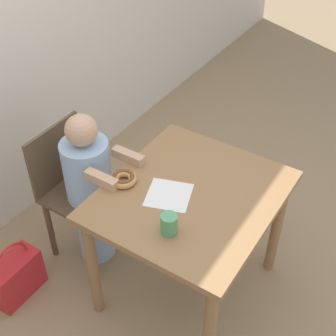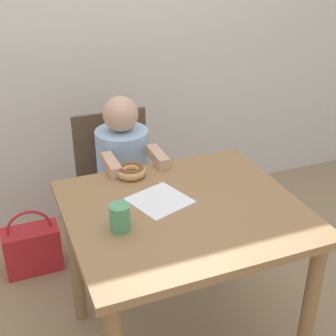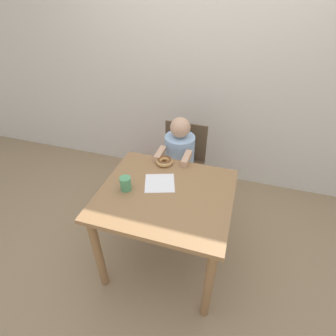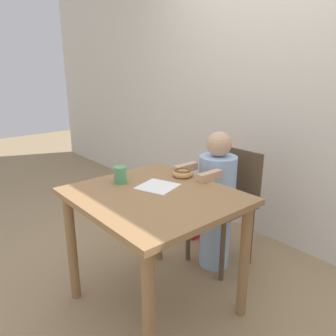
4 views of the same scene
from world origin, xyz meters
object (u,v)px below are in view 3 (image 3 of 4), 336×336
object	(u,v)px
chair	(182,166)
donut	(164,161)
handbag	(140,178)
child_figure	(179,169)
cup	(126,184)

from	to	relation	value
chair	donut	size ratio (longest dim) A/B	6.48
donut	handbag	bearing A→B (deg)	133.00
chair	handbag	bearing A→B (deg)	170.66
donut	handbag	size ratio (longest dim) A/B	0.34
child_figure	cup	bearing A→B (deg)	-107.30
chair	child_figure	bearing A→B (deg)	-90.00
handbag	cup	world-z (taller)	cup
donut	cup	bearing A→B (deg)	-113.17
chair	donut	world-z (taller)	chair
donut	chair	bearing A→B (deg)	83.31
cup	donut	bearing A→B (deg)	66.83
handbag	cup	size ratio (longest dim) A/B	3.80
chair	child_figure	distance (m)	0.12
cup	handbag	bearing A→B (deg)	108.57
chair	handbag	distance (m)	0.59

